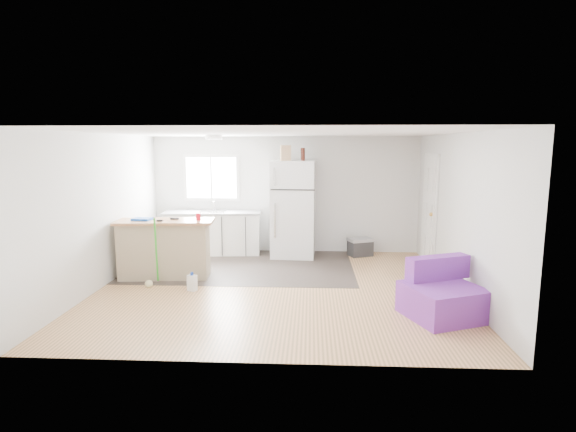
# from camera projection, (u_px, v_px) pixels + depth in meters

# --- Properties ---
(room) EXTENTS (5.51, 5.01, 2.41)m
(room) POSITION_uv_depth(u_px,v_px,m) (276.00, 212.00, 6.89)
(room) COLOR olive
(room) RESTS_ON ground
(vinyl_zone) EXTENTS (4.05, 2.50, 0.00)m
(vinyl_zone) POSITION_uv_depth(u_px,v_px,m) (243.00, 266.00, 8.34)
(vinyl_zone) COLOR #332A26
(vinyl_zone) RESTS_ON floor
(window) EXTENTS (1.18, 0.06, 0.98)m
(window) POSITION_uv_depth(u_px,v_px,m) (211.00, 178.00, 9.37)
(window) COLOR white
(window) RESTS_ON back_wall
(interior_door) EXTENTS (0.11, 0.92, 2.10)m
(interior_door) POSITION_uv_depth(u_px,v_px,m) (429.00, 211.00, 8.31)
(interior_door) COLOR white
(interior_door) RESTS_ON right_wall
(ceiling_fixture) EXTENTS (0.30, 0.30, 0.07)m
(ceiling_fixture) POSITION_uv_depth(u_px,v_px,m) (214.00, 137.00, 7.95)
(ceiling_fixture) COLOR white
(ceiling_fixture) RESTS_ON ceiling
(kitchen_cabinets) EXTENTS (2.01, 0.76, 1.15)m
(kitchen_cabinets) POSITION_uv_depth(u_px,v_px,m) (213.00, 232.00, 9.24)
(kitchen_cabinets) COLOR white
(kitchen_cabinets) RESTS_ON floor
(peninsula) EXTENTS (1.65, 0.75, 0.98)m
(peninsula) POSITION_uv_depth(u_px,v_px,m) (165.00, 248.00, 7.56)
(peninsula) COLOR tan
(peninsula) RESTS_ON floor
(refrigerator) EXTENTS (0.88, 0.84, 1.92)m
(refrigerator) POSITION_uv_depth(u_px,v_px,m) (293.00, 209.00, 8.97)
(refrigerator) COLOR white
(refrigerator) RESTS_ON floor
(cooler) EXTENTS (0.56, 0.47, 0.36)m
(cooler) POSITION_uv_depth(u_px,v_px,m) (360.00, 247.00, 9.09)
(cooler) COLOR #2C2D2F
(cooler) RESTS_ON floor
(purple_seat) EXTENTS (1.15, 1.14, 0.74)m
(purple_seat) POSITION_uv_depth(u_px,v_px,m) (442.00, 296.00, 5.86)
(purple_seat) COLOR purple
(purple_seat) RESTS_ON floor
(cleaner_jug) EXTENTS (0.16, 0.14, 0.29)m
(cleaner_jug) POSITION_uv_depth(u_px,v_px,m) (192.00, 283.00, 6.89)
(cleaner_jug) COLOR white
(cleaner_jug) RESTS_ON floor
(mop) EXTENTS (0.22, 0.31, 1.12)m
(mop) POSITION_uv_depth(u_px,v_px,m) (151.00, 272.00, 7.09)
(mop) COLOR green
(mop) RESTS_ON floor
(red_cup) EXTENTS (0.10, 0.10, 0.12)m
(red_cup) POSITION_uv_depth(u_px,v_px,m) (198.00, 217.00, 7.48)
(red_cup) COLOR red
(red_cup) RESTS_ON peninsula
(blue_tray) EXTENTS (0.32, 0.25, 0.04)m
(blue_tray) POSITION_uv_depth(u_px,v_px,m) (142.00, 219.00, 7.48)
(blue_tray) COLOR #134BB6
(blue_tray) RESTS_ON peninsula
(tool_a) EXTENTS (0.14, 0.07, 0.03)m
(tool_a) POSITION_uv_depth(u_px,v_px,m) (175.00, 219.00, 7.55)
(tool_a) COLOR black
(tool_a) RESTS_ON peninsula
(tool_b) EXTENTS (0.10, 0.04, 0.03)m
(tool_b) POSITION_uv_depth(u_px,v_px,m) (160.00, 221.00, 7.36)
(tool_b) COLOR black
(tool_b) RESTS_ON peninsula
(cardboard_box) EXTENTS (0.22, 0.14, 0.30)m
(cardboard_box) POSITION_uv_depth(u_px,v_px,m) (286.00, 153.00, 8.75)
(cardboard_box) COLOR tan
(cardboard_box) RESTS_ON refrigerator
(bottle_left) EXTENTS (0.08, 0.08, 0.25)m
(bottle_left) POSITION_uv_depth(u_px,v_px,m) (303.00, 154.00, 8.71)
(bottle_left) COLOR #39120A
(bottle_left) RESTS_ON refrigerator
(bottle_right) EXTENTS (0.08, 0.08, 0.25)m
(bottle_right) POSITION_uv_depth(u_px,v_px,m) (302.00, 154.00, 8.79)
(bottle_right) COLOR #39120A
(bottle_right) RESTS_ON refrigerator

